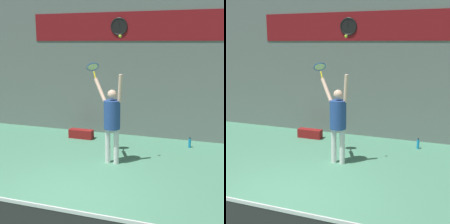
{
  "view_description": "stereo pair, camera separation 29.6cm",
  "coord_description": "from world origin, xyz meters",
  "views": [
    {
      "loc": [
        2.59,
        -4.77,
        2.92
      ],
      "look_at": [
        0.36,
        2.16,
        1.3
      ],
      "focal_mm": 50.0,
      "sensor_mm": 36.0,
      "label": 1
    },
    {
      "loc": [
        2.87,
        -4.67,
        2.92
      ],
      "look_at": [
        0.36,
        2.16,
        1.3
      ],
      "focal_mm": 50.0,
      "sensor_mm": 36.0,
      "label": 2
    }
  ],
  "objects": [
    {
      "name": "ground_plane",
      "position": [
        0.0,
        0.0,
        0.0
      ],
      "size": [
        18.0,
        18.0,
        0.0
      ],
      "primitive_type": "plane",
      "color": "#4C8C6B"
    },
    {
      "name": "back_wall",
      "position": [
        0.0,
        4.65,
        2.5
      ],
      "size": [
        18.0,
        0.1,
        5.0
      ],
      "color": "slate",
      "rests_on": "ground_plane"
    },
    {
      "name": "sponsor_banner",
      "position": [
        0.0,
        4.59,
        3.4
      ],
      "size": [
        6.12,
        0.02,
        0.85
      ],
      "color": "maroon"
    },
    {
      "name": "scoreboard_clock",
      "position": [
        -0.19,
        4.57,
        3.4
      ],
      "size": [
        0.53,
        0.05,
        0.53
      ],
      "color": "black"
    },
    {
      "name": "tennis_player",
      "position": [
        0.36,
        2.16,
        1.16
      ],
      "size": [
        0.86,
        0.53,
        2.21
      ],
      "color": "white",
      "rests_on": "ground_plane"
    },
    {
      "name": "tennis_racket",
      "position": [
        -0.29,
        2.61,
        2.31
      ],
      "size": [
        0.4,
        0.41,
        0.4
      ],
      "color": "yellow"
    },
    {
      "name": "tennis_ball",
      "position": [
        0.57,
        2.11,
        3.06
      ],
      "size": [
        0.07,
        0.07,
        0.07
      ],
      "color": "#CCDB2D"
    },
    {
      "name": "water_bottle",
      "position": [
        2.11,
        3.93,
        0.14
      ],
      "size": [
        0.07,
        0.07,
        0.3
      ],
      "color": "#198CCC",
      "rests_on": "ground_plane"
    },
    {
      "name": "equipment_bag",
      "position": [
        -1.18,
        3.82,
        0.14
      ],
      "size": [
        0.76,
        0.25,
        0.27
      ],
      "color": "maroon",
      "rests_on": "ground_plane"
    }
  ]
}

